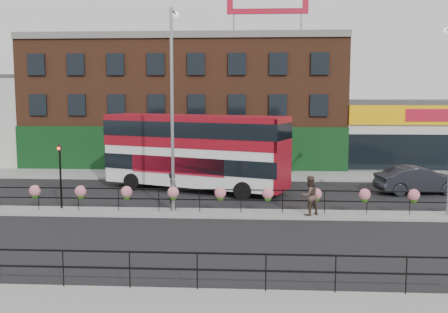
# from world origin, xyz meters

# --- Properties ---
(ground) EXTENTS (120.00, 120.00, 0.00)m
(ground) POSITION_xyz_m (0.00, 0.00, 0.00)
(ground) COLOR black
(ground) RESTS_ON ground
(north_pavement) EXTENTS (60.00, 4.00, 0.15)m
(north_pavement) POSITION_xyz_m (0.00, 12.00, 0.07)
(north_pavement) COLOR gray
(north_pavement) RESTS_ON ground
(median) EXTENTS (60.00, 1.60, 0.15)m
(median) POSITION_xyz_m (0.00, 0.00, 0.07)
(median) COLOR gray
(median) RESTS_ON ground
(yellow_line_inner) EXTENTS (60.00, 0.10, 0.01)m
(yellow_line_inner) POSITION_xyz_m (0.00, -9.70, 0.01)
(yellow_line_inner) COLOR gold
(yellow_line_inner) RESTS_ON ground
(yellow_line_outer) EXTENTS (60.00, 0.10, 0.01)m
(yellow_line_outer) POSITION_xyz_m (0.00, -9.88, 0.01)
(yellow_line_outer) COLOR gold
(yellow_line_outer) RESTS_ON ground
(brick_building) EXTENTS (25.00, 12.21, 10.30)m
(brick_building) POSITION_xyz_m (-4.00, 19.96, 5.13)
(brick_building) COLOR brown
(brick_building) RESTS_ON ground
(supermarket) EXTENTS (15.00, 12.25, 5.30)m
(supermarket) POSITION_xyz_m (16.00, 19.90, 2.65)
(supermarket) COLOR silver
(supermarket) RESTS_ON ground
(median_railing) EXTENTS (30.04, 0.56, 1.23)m
(median_railing) POSITION_xyz_m (-0.00, 0.00, 1.05)
(median_railing) COLOR black
(median_railing) RESTS_ON median
(south_railing) EXTENTS (20.04, 0.05, 1.12)m
(south_railing) POSITION_xyz_m (-2.00, -10.10, 0.96)
(south_railing) COLOR black
(south_railing) RESTS_ON south_pavement
(double_decker_bus) EXTENTS (11.51, 6.54, 4.58)m
(double_decker_bus) POSITION_xyz_m (-1.92, 6.18, 2.81)
(double_decker_bus) COLOR white
(double_decker_bus) RESTS_ON ground
(car) EXTENTS (3.43, 5.52, 1.62)m
(car) POSITION_xyz_m (11.26, 6.20, 0.81)
(car) COLOR #22222A
(car) RESTS_ON ground
(pedestrian_a) EXTENTS (0.81, 0.64, 1.86)m
(pedestrian_a) POSITION_xyz_m (-2.37, 0.48, 1.08)
(pedestrian_a) COLOR black
(pedestrian_a) RESTS_ON median
(pedestrian_b) EXTENTS (1.53, 1.50, 1.87)m
(pedestrian_b) POSITION_xyz_m (4.23, -0.37, 1.09)
(pedestrian_b) COLOR #4A382E
(pedestrian_b) RESTS_ON median
(lamp_column_west) EXTENTS (0.35, 1.71, 9.75)m
(lamp_column_west) POSITION_xyz_m (-2.32, 0.39, 5.93)
(lamp_column_west) COLOR gray
(lamp_column_west) RESTS_ON median
(traffic_light_median) EXTENTS (0.15, 0.28, 3.65)m
(traffic_light_median) POSITION_xyz_m (-8.00, 0.39, 2.47)
(traffic_light_median) COLOR black
(traffic_light_median) RESTS_ON median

